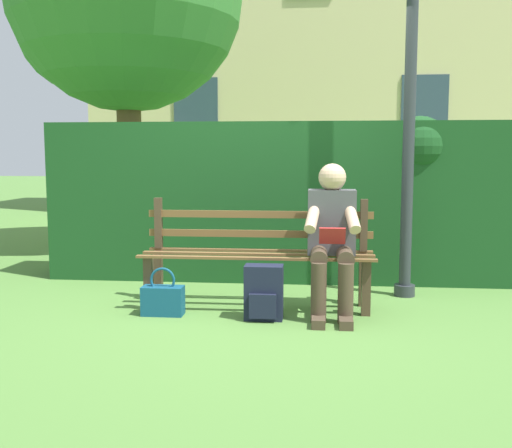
% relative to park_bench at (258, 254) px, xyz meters
% --- Properties ---
extents(ground, '(60.00, 60.00, 0.00)m').
position_rel_park_bench_xyz_m(ground, '(0.00, 0.06, -0.44)').
color(ground, '#517F38').
extents(park_bench, '(1.90, 0.46, 0.89)m').
position_rel_park_bench_xyz_m(park_bench, '(0.00, 0.00, 0.00)').
color(park_bench, '#4C3828').
rests_on(park_bench, ground).
extents(person_seated, '(0.44, 0.73, 1.19)m').
position_rel_park_bench_xyz_m(person_seated, '(-0.60, 0.17, 0.19)').
color(person_seated, '#4C4C51').
rests_on(person_seated, ground).
extents(hedge_backdrop, '(4.58, 0.71, 1.63)m').
position_rel_park_bench_xyz_m(hedge_backdrop, '(-0.11, -1.18, 0.38)').
color(hedge_backdrop, '#19471E').
rests_on(hedge_backdrop, ground).
extents(tree, '(3.18, 3.03, 4.85)m').
position_rel_park_bench_xyz_m(tree, '(2.12, -3.01, 2.82)').
color(tree, brown).
rests_on(tree, ground).
extents(building_facade, '(9.07, 3.02, 7.88)m').
position_rel_park_bench_xyz_m(building_facade, '(-0.30, -8.79, 3.50)').
color(building_facade, beige).
rests_on(building_facade, ground).
extents(backpack, '(0.29, 0.24, 0.42)m').
position_rel_park_bench_xyz_m(backpack, '(-0.08, 0.40, -0.23)').
color(backpack, '#191E33').
rests_on(backpack, ground).
extents(handbag, '(0.32, 0.15, 0.38)m').
position_rel_park_bench_xyz_m(handbag, '(0.72, 0.36, -0.31)').
color(handbag, navy).
rests_on(handbag, ground).
extents(lamp_post, '(0.27, 0.27, 3.78)m').
position_rel_park_bench_xyz_m(lamp_post, '(-1.27, -0.49, 1.83)').
color(lamp_post, '#2D3338').
rests_on(lamp_post, ground).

